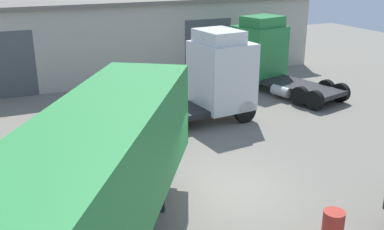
{
  "coord_description": "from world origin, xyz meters",
  "views": [
    {
      "loc": [
        -6.52,
        -11.38,
        7.26
      ],
      "look_at": [
        0.06,
        3.23,
        1.6
      ],
      "focal_mm": 42.0,
      "sensor_mm": 36.0,
      "label": 1
    }
  ],
  "objects_px": {
    "tractor_unit_white": "(213,79)",
    "oil_drum": "(333,226)",
    "tractor_unit_green": "(265,55)",
    "container_trailer_green": "(103,170)"
  },
  "relations": [
    {
      "from": "tractor_unit_white",
      "to": "tractor_unit_green",
      "type": "height_order",
      "value": "tractor_unit_white"
    },
    {
      "from": "tractor_unit_green",
      "to": "container_trailer_green",
      "type": "bearing_deg",
      "value": 120.19
    },
    {
      "from": "tractor_unit_white",
      "to": "container_trailer_green",
      "type": "xyz_separation_m",
      "value": [
        -7.11,
        -8.41,
        0.59
      ]
    },
    {
      "from": "tractor_unit_white",
      "to": "oil_drum",
      "type": "bearing_deg",
      "value": -103.61
    },
    {
      "from": "container_trailer_green",
      "to": "tractor_unit_green",
      "type": "bearing_deg",
      "value": -12.78
    },
    {
      "from": "tractor_unit_white",
      "to": "container_trailer_green",
      "type": "bearing_deg",
      "value": -135.94
    },
    {
      "from": "tractor_unit_white",
      "to": "oil_drum",
      "type": "relative_size",
      "value": 7.44
    },
    {
      "from": "oil_drum",
      "to": "container_trailer_green",
      "type": "bearing_deg",
      "value": 164.85
    },
    {
      "from": "tractor_unit_white",
      "to": "oil_drum",
      "type": "distance_m",
      "value": 10.17
    },
    {
      "from": "tractor_unit_green",
      "to": "tractor_unit_white",
      "type": "bearing_deg",
      "value": 110.74
    }
  ]
}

